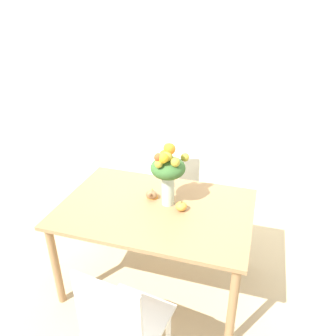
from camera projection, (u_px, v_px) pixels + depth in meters
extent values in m
plane|color=tan|center=(157.00, 280.00, 2.83)|extent=(12.00, 12.00, 0.00)
cube|color=silver|center=(195.00, 90.00, 3.30)|extent=(8.00, 0.06, 2.70)
cube|color=#9E754C|center=(156.00, 208.00, 2.49)|extent=(1.45, 0.96, 0.03)
cylinder|color=#9E754C|center=(56.00, 266.00, 2.48)|extent=(0.06, 0.06, 0.73)
cylinder|color=#9E754C|center=(232.00, 308.00, 2.14)|extent=(0.06, 0.06, 0.73)
cylinder|color=#9E754C|center=(106.00, 206.00, 3.20)|extent=(0.06, 0.06, 0.73)
cylinder|color=#9E754C|center=(244.00, 231.00, 2.86)|extent=(0.06, 0.06, 0.73)
cylinder|color=#B2CCBC|center=(168.00, 189.00, 2.47)|extent=(0.10, 0.10, 0.26)
cylinder|color=silver|center=(168.00, 197.00, 2.50)|extent=(0.09, 0.09, 0.11)
cylinder|color=#38662D|center=(170.00, 186.00, 2.45)|extent=(0.01, 0.01, 0.31)
cylinder|color=#38662D|center=(169.00, 184.00, 2.47)|extent=(0.01, 0.01, 0.31)
cylinder|color=#38662D|center=(166.00, 184.00, 2.47)|extent=(0.00, 0.01, 0.31)
cylinder|color=#38662D|center=(166.00, 186.00, 2.45)|extent=(0.01, 0.00, 0.31)
cylinder|color=#38662D|center=(168.00, 186.00, 2.44)|extent=(0.01, 0.01, 0.31)
ellipsoid|color=#38662D|center=(168.00, 168.00, 2.39)|extent=(0.26, 0.26, 0.15)
sphere|color=orange|center=(170.00, 149.00, 2.32)|extent=(0.08, 0.08, 0.08)
sphere|color=orange|center=(164.00, 154.00, 2.43)|extent=(0.06, 0.06, 0.06)
sphere|color=#AD9E33|center=(175.00, 162.00, 2.29)|extent=(0.07, 0.07, 0.07)
sphere|color=#AD9E33|center=(185.00, 157.00, 2.45)|extent=(0.07, 0.07, 0.07)
sphere|color=#AD9E33|center=(159.00, 164.00, 2.28)|extent=(0.06, 0.06, 0.06)
sphere|color=yellow|center=(168.00, 148.00, 2.33)|extent=(0.07, 0.07, 0.07)
sphere|color=#AD9E33|center=(167.00, 156.00, 2.31)|extent=(0.08, 0.08, 0.08)
sphere|color=yellow|center=(163.00, 158.00, 2.27)|extent=(0.08, 0.08, 0.08)
sphere|color=#D64C23|center=(158.00, 157.00, 2.27)|extent=(0.06, 0.06, 0.06)
ellipsoid|color=gold|center=(181.00, 206.00, 2.43)|extent=(0.09, 0.09, 0.07)
cylinder|color=brown|center=(181.00, 202.00, 2.42)|extent=(0.01, 0.01, 0.02)
ellipsoid|color=#936642|center=(151.00, 195.00, 2.58)|extent=(0.09, 0.07, 0.07)
cone|color=orange|center=(152.00, 193.00, 2.60)|extent=(0.09, 0.09, 0.08)
sphere|color=#936642|center=(150.00, 194.00, 2.53)|extent=(0.03, 0.03, 0.03)
cube|color=white|center=(157.00, 188.00, 3.33)|extent=(0.47, 0.47, 0.02)
cylinder|color=white|center=(137.00, 215.00, 3.32)|extent=(0.04, 0.04, 0.44)
cylinder|color=white|center=(170.00, 218.00, 3.26)|extent=(0.04, 0.04, 0.44)
cylinder|color=white|center=(145.00, 197.00, 3.61)|extent=(0.04, 0.04, 0.44)
cylinder|color=white|center=(175.00, 200.00, 3.56)|extent=(0.04, 0.04, 0.44)
cube|color=white|center=(160.00, 157.00, 3.39)|extent=(0.40, 0.07, 0.49)
cube|color=white|center=(131.00, 320.00, 1.95)|extent=(0.47, 0.47, 0.02)
cylinder|color=white|center=(168.00, 333.00, 2.13)|extent=(0.04, 0.04, 0.44)
cylinder|color=white|center=(124.00, 315.00, 2.26)|extent=(0.04, 0.04, 0.44)
cube|color=white|center=(108.00, 318.00, 1.68)|extent=(0.40, 0.07, 0.49)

